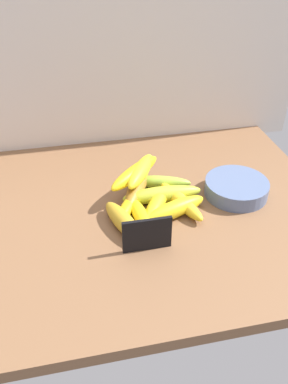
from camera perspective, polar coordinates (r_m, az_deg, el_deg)
The scene contains 15 objects.
counter_top at distance 102.15cm, azimuth -3.46°, elevation -3.60°, with size 110.00×76.00×3.00cm, color brown.
back_wall at distance 122.00cm, azimuth -7.18°, elevation 20.66°, with size 130.00×2.00×70.00cm, color silver.
chalkboard_sign at distance 88.66cm, azimuth 0.43°, elevation -6.20°, with size 11.00×1.80×8.40cm.
fruit_bowl at distance 108.93cm, azimuth 12.96°, elevation 0.58°, with size 16.65×16.65×4.08cm, color slate.
banana_0 at distance 109.03cm, azimuth 2.11°, elevation 1.43°, with size 17.34×3.49×3.49cm, color #92B438.
banana_1 at distance 100.70cm, azimuth -2.22°, elevation -1.89°, with size 16.46×3.40×3.40cm, color yellow.
banana_2 at distance 103.54cm, azimuth 2.60°, elevation -0.37°, with size 20.70×4.38×4.38cm, color gold.
banana_3 at distance 100.55cm, azimuth 1.80°, elevation -1.80°, with size 16.76×3.82×3.82cm, color yellow.
banana_4 at distance 99.02cm, azimuth 4.43°, elevation -2.41°, with size 17.26×4.28×4.28cm, color yellow.
banana_5 at distance 96.69cm, azimuth -0.33°, elevation -3.63°, with size 15.41×3.59×3.59cm, color yellow.
banana_6 at distance 106.37cm, azimuth -0.97°, elevation 0.76°, with size 19.55×4.38×4.38cm, color olive.
banana_7 at distance 102.20cm, azimuth 5.23°, elevation -1.31°, with size 17.86×3.63×3.63cm, color yellow.
banana_8 at distance 95.12cm, azimuth -3.17°, elevation -4.19°, with size 16.24×4.31×4.31cm, color gold.
banana_9 at distance 104.95cm, azimuth -0.48°, elevation 3.00°, with size 16.58×4.05×4.05cm, color yellow.
banana_10 at distance 104.41cm, azimuth -1.30°, elevation 2.75°, with size 19.12×3.89×3.89cm, color yellow.
Camera 1 is at (-10.41, -78.53, 65.99)cm, focal length 37.61 mm.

